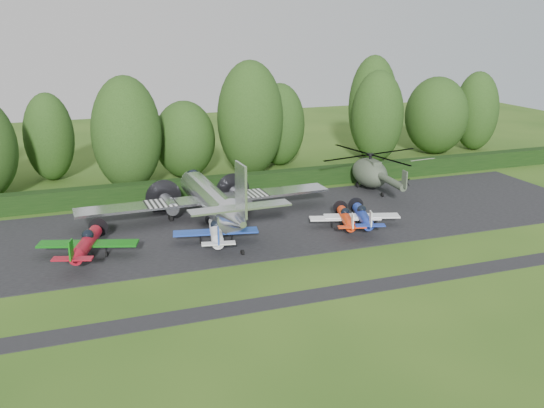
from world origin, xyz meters
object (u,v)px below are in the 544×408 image
object	(u,v)px
light_plane_orange	(346,218)
helicopter	(370,170)
light_plane_red	(86,244)
light_plane_white	(216,232)
transport_plane	(211,200)
light_plane_blue	(363,216)
sign_board	(422,165)

from	to	relation	value
light_plane_orange	helicopter	size ratio (longest dim) A/B	0.46
light_plane_orange	helicopter	bearing A→B (deg)	35.86
light_plane_red	helicopter	world-z (taller)	helicopter
light_plane_white	light_plane_red	bearing A→B (deg)	166.24
transport_plane	light_plane_orange	xyz separation A→B (m)	(11.03, -6.10, -1.16)
light_plane_white	light_plane_orange	bearing A→B (deg)	-11.86
transport_plane	light_plane_blue	xyz separation A→B (m)	(12.66, -6.25, -1.09)
sign_board	light_plane_orange	bearing A→B (deg)	-134.97
light_plane_red	light_plane_orange	size ratio (longest dim) A/B	1.22
light_plane_white	light_plane_blue	size ratio (longest dim) A/B	1.04
helicopter	light_plane_orange	bearing A→B (deg)	-131.12
transport_plane	light_plane_blue	world-z (taller)	transport_plane
light_plane_white	light_plane_orange	distance (m)	12.18
transport_plane	helicopter	world-z (taller)	transport_plane
light_plane_orange	light_plane_blue	distance (m)	1.64
light_plane_orange	helicopter	distance (m)	14.16
transport_plane	light_plane_white	xyz separation A→B (m)	(-1.15, -6.00, -1.05)
sign_board	light_plane_red	bearing A→B (deg)	-155.39
light_plane_white	light_plane_blue	bearing A→B (deg)	-12.43
transport_plane	sign_board	world-z (taller)	transport_plane
transport_plane	light_plane_red	size ratio (longest dim) A/B	2.95
helicopter	sign_board	xyz separation A→B (m)	(9.08, 3.36, -0.84)
light_plane_red	light_plane_blue	size ratio (longest dim) A/B	1.14
transport_plane	light_plane_red	distance (m)	12.99
transport_plane	helicopter	xyz separation A→B (m)	(19.59, 5.13, -0.00)
light_plane_blue	helicopter	size ratio (longest dim) A/B	0.49
light_plane_white	sign_board	distance (m)	33.15
light_plane_blue	light_plane_orange	bearing A→B (deg)	157.76
light_plane_red	light_plane_white	size ratio (longest dim) A/B	1.10
transport_plane	light_plane_orange	bearing A→B (deg)	-27.42
light_plane_orange	sign_board	size ratio (longest dim) A/B	1.91
light_plane_orange	light_plane_blue	bearing A→B (deg)	-22.09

